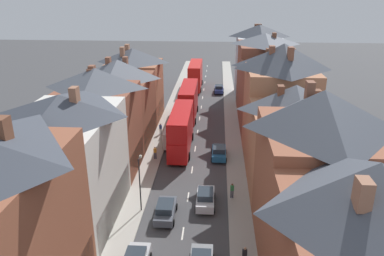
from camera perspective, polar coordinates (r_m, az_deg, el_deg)
The scene contains 18 objects.
pavement_left at distance 57.09m, azimuth -4.15°, elevation 0.31°, with size 2.20×104.00×0.14m, color #A8A399.
pavement_right at distance 56.62m, azimuth 6.13°, elevation 0.06°, with size 2.20×104.00×0.14m, color #A8A399.
centre_line_dashes at distance 54.79m, azimuth 0.86°, elevation -0.62°, with size 0.14×97.80×0.01m.
terrace_row_left at distance 35.63m, azimuth -17.59°, elevation -3.41°, with size 8.00×58.40×13.59m.
terrace_row_right at distance 41.91m, azimuth 14.05°, elevation 1.16°, with size 8.00×71.47×13.98m.
double_decker_bus_lead at distance 77.68m, azimuth 0.51°, elevation 8.06°, with size 2.74×10.80×5.30m.
double_decker_bus_mid_street at distance 59.87m, azimuth -0.54°, elevation 4.13°, with size 2.74×10.80×5.30m.
double_decker_bus_far_approaching at distance 48.02m, azimuth -1.68°, elevation -0.21°, with size 2.74×10.80×5.30m.
car_near_blue at distance 46.44m, azimuth 4.12°, elevation -3.70°, with size 1.90×3.92×1.64m.
car_near_silver at distance 75.06m, azimuth 4.13°, elevation 5.96°, with size 1.90×3.95×1.59m.
car_parked_left_a at distance 35.29m, azimuth -4.06°, elevation -12.34°, with size 1.90×4.20×1.59m.
car_parked_left_b at distance 36.87m, azimuth 2.06°, elevation -10.62°, with size 1.90×4.02×1.69m.
delivery_van at distance 50.12m, azimuth -2.97°, elevation -1.12°, with size 2.20×5.20×2.41m.
pedestrian_near_right at distance 30.16m, azimuth 8.01°, elevation -18.61°, with size 0.36×0.22×1.61m.
pedestrian_mid_left at distance 38.02m, azimuth 6.13°, elevation -9.36°, with size 0.36×0.22×1.61m.
pedestrian_mid_right at distance 46.06m, azimuth -5.64°, elevation -3.67°, with size 0.36×0.22×1.61m.
pedestrian_far_left at distance 53.52m, azimuth -4.81°, elevation -0.05°, with size 0.36×0.22×1.61m.
street_lamp at distance 35.26m, azimuth -7.93°, elevation -7.91°, with size 0.20×1.12×5.50m.
Camera 1 is at (2.62, -14.88, 20.14)m, focal length 35.00 mm.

